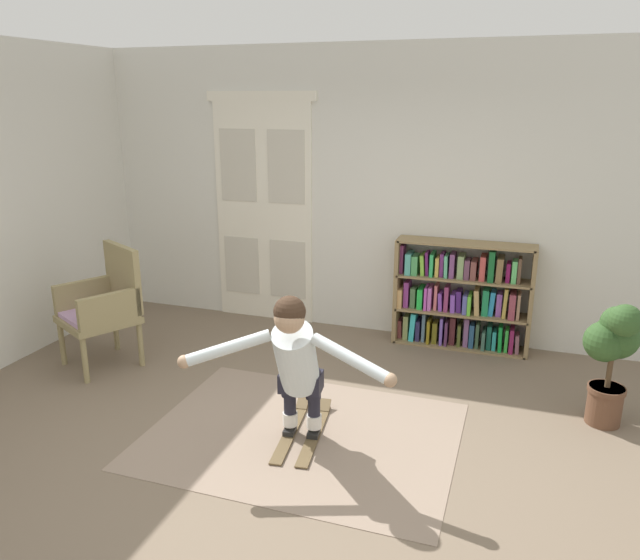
{
  "coord_description": "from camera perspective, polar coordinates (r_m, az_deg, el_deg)",
  "views": [
    {
      "loc": [
        1.47,
        -3.4,
        2.39
      ],
      "look_at": [
        0.03,
        0.81,
        1.05
      ],
      "focal_mm": 34.17,
      "sensor_mm": 36.0,
      "label": 1
    }
  ],
  "objects": [
    {
      "name": "person_skier",
      "position": [
        4.16,
        -2.31,
        -7.3
      ],
      "size": [
        1.43,
        0.73,
        1.11
      ],
      "color": "white",
      "rests_on": "skis_pair"
    },
    {
      "name": "back_wall",
      "position": [
        6.25,
        5.08,
        8.06
      ],
      "size": [
        6.0,
        0.1,
        2.9
      ],
      "primitive_type": "cube",
      "color": "silver",
      "rests_on": "ground"
    },
    {
      "name": "potted_plant",
      "position": [
        5.05,
        25.7,
        -5.69
      ],
      "size": [
        0.41,
        0.53,
        1.0
      ],
      "color": "brown",
      "rests_on": "ground"
    },
    {
      "name": "double_door",
      "position": [
        6.62,
        -5.3,
        6.61
      ],
      "size": [
        1.22,
        0.05,
        2.45
      ],
      "color": "silver",
      "rests_on": "ground"
    },
    {
      "name": "ground_plane",
      "position": [
        4.41,
        -3.93,
        -16.09
      ],
      "size": [
        7.2,
        7.2,
        0.0
      ],
      "primitive_type": "plane",
      "color": "#73614F"
    },
    {
      "name": "skis_pair",
      "position": [
        4.65,
        -1.59,
        -13.87
      ],
      "size": [
        0.38,
        0.91,
        0.07
      ],
      "color": "brown",
      "rests_on": "rug"
    },
    {
      "name": "wicker_chair",
      "position": [
        5.89,
        -19.49,
        -2.12
      ],
      "size": [
        0.81,
        0.81,
        1.1
      ],
      "color": "#928357",
      "rests_on": "ground"
    },
    {
      "name": "bookshelf",
      "position": [
        6.12,
        13.01,
        -1.67
      ],
      "size": [
        1.31,
        0.3,
        1.06
      ],
      "color": "olive",
      "rests_on": "ground"
    },
    {
      "name": "rug",
      "position": [
        4.63,
        -1.68,
        -14.26
      ],
      "size": [
        2.23,
        1.71,
        0.01
      ],
      "primitive_type": "cube",
      "color": "gray",
      "rests_on": "ground"
    }
  ]
}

